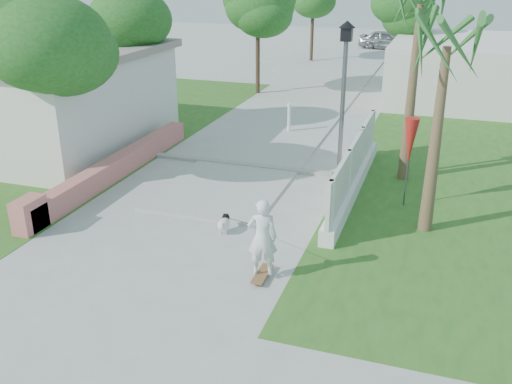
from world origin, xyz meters
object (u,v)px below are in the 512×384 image
at_px(street_lamp, 343,99).
at_px(bollard, 289,117).
at_px(patio_umbrella, 410,142).
at_px(skateboarder, 242,223).
at_px(parked_car, 388,40).
at_px(dog, 224,223).

relative_size(street_lamp, bollard, 4.07).
xyz_separation_m(patio_umbrella, skateboarder, (-3.04, -3.81, -0.95)).
bearing_deg(skateboarder, bollard, -95.66).
bearing_deg(skateboarder, parked_car, -104.10).
xyz_separation_m(bollard, skateboarder, (1.56, -9.31, 0.15)).
bearing_deg(bollard, parked_car, 87.48).
xyz_separation_m(patio_umbrella, parked_car, (-3.62, 27.68, -1.02)).
distance_m(bollard, parked_car, 22.21).
xyz_separation_m(bollard, dog, (0.80, -8.43, -0.36)).
xyz_separation_m(street_lamp, bollard, (-2.70, 4.50, -1.84)).
height_order(street_lamp, dog, street_lamp).
bearing_deg(bollard, patio_umbrella, -50.09).
height_order(street_lamp, skateboarder, street_lamp).
height_order(bollard, skateboarder, skateboarder).
bearing_deg(patio_umbrella, skateboarder, -128.59).
bearing_deg(dog, street_lamp, 55.21).
relative_size(street_lamp, skateboarder, 1.95).
bearing_deg(street_lamp, parked_car, 93.70).
relative_size(bollard, dog, 1.83).
distance_m(patio_umbrella, skateboarder, 4.97).
height_order(patio_umbrella, parked_car, patio_umbrella).
relative_size(patio_umbrella, skateboarder, 1.01).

